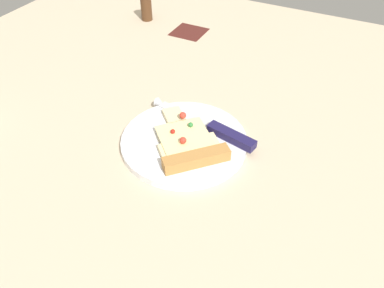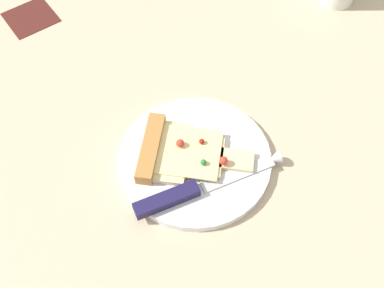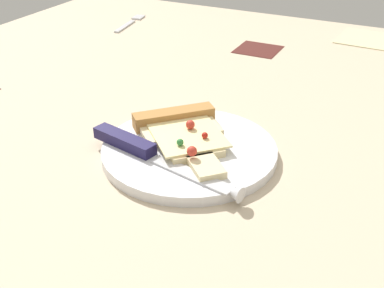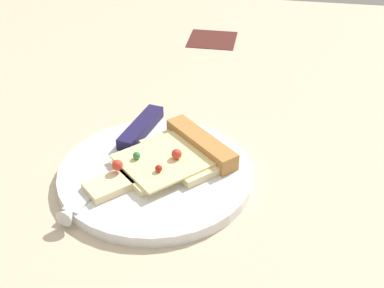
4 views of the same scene
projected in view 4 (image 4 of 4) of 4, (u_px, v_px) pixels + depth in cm
name	position (u px, v px, depth cm)	size (l,w,h in cm)	color
ground_plane	(157.00, 207.00, 63.67)	(147.49, 147.49, 3.00)	#C6B293
plate	(156.00, 175.00, 65.42)	(23.97, 23.97, 1.41)	silver
pizza_slice	(173.00, 158.00, 65.84)	(17.91, 17.73, 2.63)	beige
knife	(125.00, 146.00, 68.21)	(23.91, 7.04, 2.45)	silver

